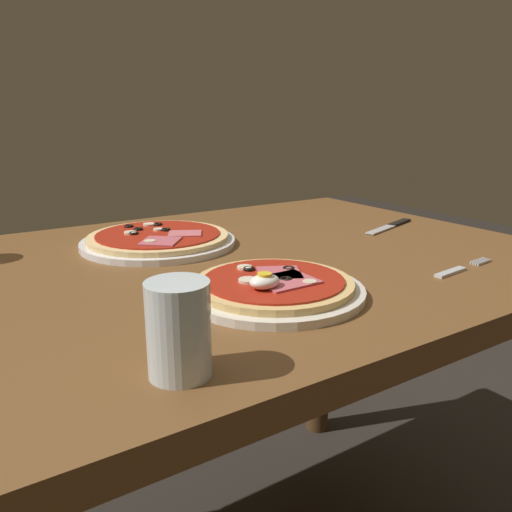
{
  "coord_description": "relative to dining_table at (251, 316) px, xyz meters",
  "views": [
    {
      "loc": [
        -0.5,
        -0.78,
        1.02
      ],
      "look_at": [
        -0.05,
        -0.1,
        0.79
      ],
      "focal_mm": 36.51,
      "sensor_mm": 36.0,
      "label": 1
    }
  ],
  "objects": [
    {
      "name": "fork",
      "position": [
        0.24,
        -0.27,
        0.12
      ],
      "size": [
        0.16,
        0.03,
        0.0
      ],
      "color": "silver",
      "rests_on": "dining_table"
    },
    {
      "name": "water_glass_far",
      "position": [
        -0.3,
        -0.34,
        0.16
      ],
      "size": [
        0.07,
        0.07,
        0.1
      ],
      "color": "silver",
      "rests_on": "dining_table"
    },
    {
      "name": "dining_table",
      "position": [
        0.0,
        0.0,
        0.0
      ],
      "size": [
        1.12,
        0.86,
        0.76
      ],
      "color": "brown",
      "rests_on": "ground"
    },
    {
      "name": "knife",
      "position": [
        0.41,
        0.03,
        0.12
      ],
      "size": [
        0.19,
        0.08,
        0.01
      ],
      "color": "silver",
      "rests_on": "dining_table"
    },
    {
      "name": "pizza_across_left",
      "position": [
        -0.11,
        0.16,
        0.13
      ],
      "size": [
        0.3,
        0.3,
        0.03
      ],
      "color": "white",
      "rests_on": "dining_table"
    },
    {
      "name": "pizza_foreground",
      "position": [
        -0.09,
        -0.2,
        0.13
      ],
      "size": [
        0.26,
        0.26,
        0.05
      ],
      "color": "silver",
      "rests_on": "dining_table"
    }
  ]
}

